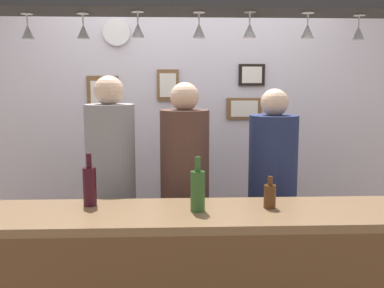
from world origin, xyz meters
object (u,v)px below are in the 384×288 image
at_px(person_left_grey_shirt, 111,175).
at_px(bottle_champagne_green, 198,190).
at_px(picture_frame_upper_small, 252,75).
at_px(person_middle_brown_shirt, 185,178).
at_px(picture_frame_lower_pair, 244,109).
at_px(bottle_beer_brown_stubby, 270,196).
at_px(person_right_navy_shirt, 273,181).
at_px(picture_frame_crest, 168,85).
at_px(picture_frame_caricature, 103,96).
at_px(bottle_wine_dark_red, 90,185).
at_px(wall_clock, 117,32).

distance_m(person_left_grey_shirt, bottle_champagne_green, 0.89).
bearing_deg(picture_frame_upper_small, bottle_champagne_green, -110.72).
height_order(person_middle_brown_shirt, picture_frame_lower_pair, person_middle_brown_shirt).
bearing_deg(bottle_beer_brown_stubby, person_left_grey_shirt, 146.60).
bearing_deg(person_left_grey_shirt, bottle_champagne_green, -50.43).
relative_size(person_right_navy_shirt, picture_frame_crest, 6.27).
height_order(picture_frame_upper_small, picture_frame_lower_pair, picture_frame_upper_small).
relative_size(person_right_navy_shirt, picture_frame_upper_small, 7.41).
bearing_deg(person_middle_brown_shirt, picture_frame_caricature, 132.46).
distance_m(person_middle_brown_shirt, picture_frame_lower_pair, 1.00).
relative_size(bottle_wine_dark_red, bottle_champagne_green, 1.00).
height_order(person_left_grey_shirt, person_middle_brown_shirt, person_left_grey_shirt).
bearing_deg(person_right_navy_shirt, picture_frame_caricature, 150.49).
height_order(person_left_grey_shirt, bottle_beer_brown_stubby, person_left_grey_shirt).
bearing_deg(wall_clock, picture_frame_upper_small, 0.32).
distance_m(bottle_wine_dark_red, picture_frame_crest, 1.45).
bearing_deg(bottle_champagne_green, bottle_beer_brown_stubby, 6.00).
relative_size(bottle_wine_dark_red, picture_frame_caricature, 0.88).
height_order(person_right_navy_shirt, bottle_champagne_green, person_right_navy_shirt).
bearing_deg(wall_clock, bottle_wine_dark_red, -90.80).
distance_m(person_left_grey_shirt, wall_clock, 1.27).
bearing_deg(person_left_grey_shirt, bottle_wine_dark_red, -94.59).
height_order(person_right_navy_shirt, wall_clock, wall_clock).
bearing_deg(wall_clock, person_right_navy_shirt, -31.92).
relative_size(person_middle_brown_shirt, wall_clock, 7.61).
height_order(bottle_wine_dark_red, picture_frame_caricature, picture_frame_caricature).
bearing_deg(bottle_beer_brown_stubby, picture_frame_upper_small, 84.69).
height_order(person_right_navy_shirt, bottle_beer_brown_stubby, person_right_navy_shirt).
bearing_deg(picture_frame_lower_pair, picture_frame_crest, 180.00).
bearing_deg(bottle_wine_dark_red, person_right_navy_shirt, 24.95).
bearing_deg(bottle_beer_brown_stubby, picture_frame_caricature, 129.43).
bearing_deg(picture_frame_caricature, person_right_navy_shirt, -29.51).
xyz_separation_m(bottle_beer_brown_stubby, picture_frame_caricature, (-1.12, 1.36, 0.51)).
height_order(person_middle_brown_shirt, picture_frame_crest, picture_frame_crest).
bearing_deg(bottle_champagne_green, person_left_grey_shirt, 129.57).
distance_m(picture_frame_caricature, picture_frame_crest, 0.55).
height_order(picture_frame_caricature, picture_frame_upper_small, picture_frame_upper_small).
xyz_separation_m(person_left_grey_shirt, wall_clock, (-0.03, 0.72, 1.04)).
distance_m(bottle_champagne_green, picture_frame_upper_small, 1.63).
bearing_deg(picture_frame_lower_pair, picture_frame_upper_small, 0.00).
height_order(bottle_champagne_green, picture_frame_caricature, picture_frame_caricature).
relative_size(bottle_beer_brown_stubby, wall_clock, 0.82).
distance_m(person_middle_brown_shirt, person_right_navy_shirt, 0.62).
height_order(bottle_champagne_green, picture_frame_crest, picture_frame_crest).
bearing_deg(bottle_wine_dark_red, wall_clock, 89.20).
bearing_deg(wall_clock, person_middle_brown_shirt, -53.26).
bearing_deg(person_middle_brown_shirt, picture_frame_upper_small, 51.14).
bearing_deg(bottle_champagne_green, picture_frame_lower_pair, 71.41).
bearing_deg(picture_frame_upper_small, person_middle_brown_shirt, -128.86).
bearing_deg(bottle_champagne_green, person_right_navy_shirt, 50.31).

